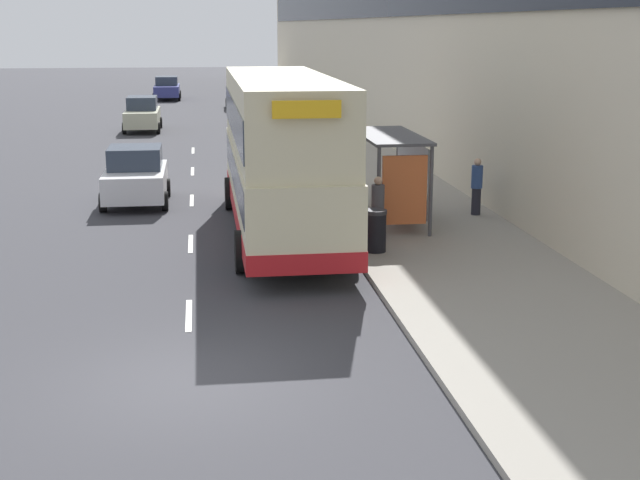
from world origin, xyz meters
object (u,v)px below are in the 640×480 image
object	(u,v)px
pedestrian_at_shelter	(477,186)
double_decker_bus_near	(282,153)
car_0	(240,96)
car_3	(136,176)
car_1	(167,88)
car_2	(142,114)
bus_shelter	(398,162)
pedestrian_2	(378,208)
litter_bin	(376,231)
pedestrian_1	(418,192)

from	to	relation	value
pedestrian_at_shelter	double_decker_bus_near	bearing A→B (deg)	-166.61
car_0	car_3	distance (m)	33.34
car_1	car_2	xyz separation A→B (m)	(-0.66, -20.76, 0.03)
bus_shelter	pedestrian_2	bearing A→B (deg)	-115.69
car_1	car_3	bearing A→B (deg)	90.43
litter_bin	double_decker_bus_near	bearing A→B (deg)	129.43
double_decker_bus_near	car_0	bearing A→B (deg)	88.97
car_0	bus_shelter	bearing A→B (deg)	-86.03
pedestrian_1	litter_bin	size ratio (longest dim) A/B	1.59
car_0	pedestrian_2	size ratio (longest dim) A/B	2.47
pedestrian_2	pedestrian_at_shelter	bearing A→B (deg)	38.76
car_1	car_2	size ratio (longest dim) A/B	1.01
car_3	pedestrian_2	world-z (taller)	pedestrian_2
double_decker_bus_near	litter_bin	world-z (taller)	double_decker_bus_near
car_0	pedestrian_1	distance (m)	37.53
pedestrian_at_shelter	pedestrian_1	bearing A→B (deg)	-160.89
double_decker_bus_near	car_2	world-z (taller)	double_decker_bus_near
pedestrian_at_shelter	pedestrian_1	world-z (taller)	pedestrian_at_shelter
car_2	pedestrian_2	size ratio (longest dim) A/B	2.62
car_1	litter_bin	xyz separation A→B (m)	(6.61, -48.95, -0.20)
car_0	pedestrian_at_shelter	size ratio (longest dim) A/B	2.49
pedestrian_at_shelter	pedestrian_2	world-z (taller)	pedestrian_2
bus_shelter	car_2	world-z (taller)	bus_shelter
car_3	pedestrian_2	xyz separation A→B (m)	(6.56, -6.58, 0.11)
car_0	litter_bin	world-z (taller)	car_0
bus_shelter	pedestrian_at_shelter	size ratio (longest dim) A/B	2.51
double_decker_bus_near	car_0	world-z (taller)	double_decker_bus_near
car_2	car_3	bearing A→B (deg)	92.69
car_3	bus_shelter	bearing A→B (deg)	148.58
pedestrian_at_shelter	pedestrian_2	size ratio (longest dim) A/B	0.99
bus_shelter	car_3	xyz separation A→B (m)	(-7.52, 4.59, -0.98)
car_0	pedestrian_at_shelter	xyz separation A→B (m)	(5.18, -36.72, 0.17)
car_1	pedestrian_2	world-z (taller)	pedestrian_2
car_0	car_3	xyz separation A→B (m)	(-4.91, -32.98, 0.07)
bus_shelter	double_decker_bus_near	xyz separation A→B (m)	(-3.30, -0.55, 0.41)
car_3	litter_bin	xyz separation A→B (m)	(6.30, -7.67, -0.22)
double_decker_bus_near	pedestrian_at_shelter	size ratio (longest dim) A/B	6.80
double_decker_bus_near	bus_shelter	bearing A→B (deg)	9.48
car_3	pedestrian_1	xyz separation A→B (m)	(8.17, -4.41, 0.10)
car_3	pedestrian_at_shelter	xyz separation A→B (m)	(10.09, -3.75, 0.10)
car_1	car_3	size ratio (longest dim) A/B	1.17
double_decker_bus_near	car_1	xyz separation A→B (m)	(-4.53, 46.42, -1.42)
pedestrian_at_shelter	litter_bin	distance (m)	5.46
double_decker_bus_near	car_3	world-z (taller)	double_decker_bus_near
car_3	pedestrian_at_shelter	world-z (taller)	car_3
bus_shelter	pedestrian_1	size ratio (longest dim) A/B	2.52
pedestrian_2	litter_bin	world-z (taller)	pedestrian_2
double_decker_bus_near	pedestrian_2	world-z (taller)	double_decker_bus_near
bus_shelter	pedestrian_at_shelter	world-z (taller)	bus_shelter
car_2	pedestrian_2	distance (m)	28.12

